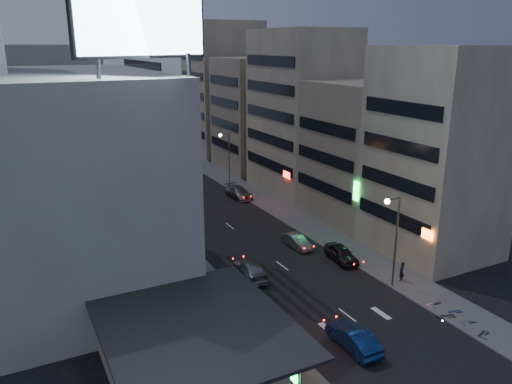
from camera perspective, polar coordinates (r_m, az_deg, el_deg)
ground at (r=37.70m, az=14.20°, el=-16.22°), size 180.00×180.00×0.00m
sidewalk_left at (r=58.50m, az=-11.82°, el=-3.81°), size 4.00×120.00×0.12m
sidewalk_right at (r=64.21m, az=2.03°, el=-1.60°), size 4.00×120.00×0.12m
food_court at (r=32.04m, az=-8.29°, el=-18.07°), size 11.00×13.00×3.88m
white_building at (r=44.85m, az=-20.07°, el=1.22°), size 14.00×24.00×18.00m
shophouse_near at (r=50.97m, az=20.04°, el=4.15°), size 10.00×11.00×20.00m
shophouse_mid at (r=59.88m, az=12.19°, el=4.56°), size 11.00×12.00×16.00m
shophouse_far at (r=69.49m, az=5.19°, el=9.00°), size 10.00×14.00×22.00m
far_left_a at (r=69.21m, az=-21.78°, el=7.03°), size 11.00×10.00×20.00m
far_left_b at (r=82.35m, az=-22.93°, el=6.49°), size 12.00×10.00×15.00m
far_right_a at (r=82.92m, az=-0.14°, el=8.91°), size 11.00×12.00×18.00m
far_right_b at (r=95.40m, az=-3.78°, el=11.70°), size 12.00×12.00×24.00m
billboard at (r=34.35m, az=-12.85°, el=18.79°), size 9.52×3.75×6.20m
street_lamp_right_near at (r=42.91m, az=15.43°, el=-4.13°), size 1.60×0.44×8.02m
street_lamp_left at (r=50.14m, az=-7.37°, el=-0.65°), size 1.60×0.44×8.02m
street_lamp_right_far at (r=70.58m, az=-3.39°, el=4.52°), size 1.60×0.44×8.02m
parked_car_right_near at (r=48.94m, az=9.71°, el=-6.95°), size 2.27×4.63×1.52m
parked_car_right_mid at (r=51.56m, az=4.68°, el=-5.63°), size 1.57×4.05×1.32m
parked_car_left at (r=56.99m, az=-8.94°, el=-3.57°), size 2.65×4.93×1.32m
parked_car_right_far at (r=67.59m, az=-2.00°, el=-0.04°), size 2.41×5.38×1.53m
road_car_blue at (r=36.18m, az=11.06°, el=-16.06°), size 1.82×4.78×1.56m
road_car_silver at (r=45.11m, az=-0.60°, el=-8.82°), size 2.82×5.41×1.50m
person at (r=45.94m, az=16.29°, el=-8.72°), size 0.74×0.61×1.73m
scooter_black_a at (r=40.88m, az=24.65°, el=-13.54°), size 1.00×1.75×1.02m
scooter_silver_a at (r=41.92m, az=23.63°, el=-12.56°), size 1.09×1.90×1.10m
scooter_blue at (r=42.97m, az=22.29°, el=-11.70°), size 0.84×1.77×1.04m
scooter_black_b at (r=42.08m, az=21.68°, el=-12.25°), size 1.05×1.80×1.04m
scooter_silver_b at (r=43.63m, az=19.95°, el=-10.91°), size 0.77×1.93×1.15m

